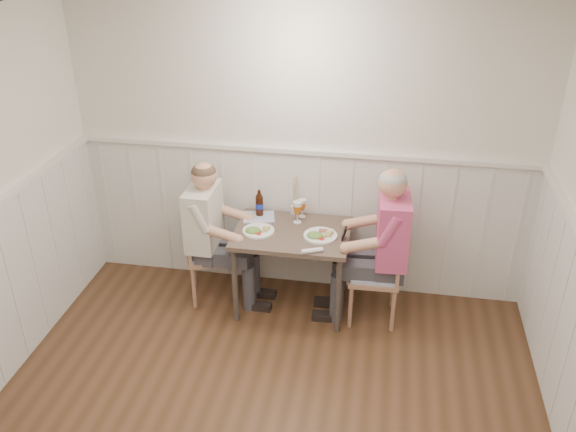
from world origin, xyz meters
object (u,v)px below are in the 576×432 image
object	(u,v)px
chair_right	(381,270)
grass_vase	(293,196)
man_in_pink	(385,258)
beer_bottle	(259,204)
chair_left	(206,249)
diner_cream	(210,244)
dining_table	(292,241)

from	to	relation	value
chair_right	grass_vase	world-z (taller)	grass_vase
man_in_pink	beer_bottle	distance (m)	1.18
chair_left	man_in_pink	distance (m)	1.56
beer_bottle	diner_cream	bearing A→B (deg)	-147.35
dining_table	chair_left	xyz separation A→B (m)	(-0.77, 0.02, -0.17)
dining_table	chair_right	xyz separation A→B (m)	(0.76, -0.04, -0.18)
chair_right	chair_left	size ratio (longest dim) A/B	0.98
chair_right	man_in_pink	bearing A→B (deg)	12.24
chair_right	grass_vase	distance (m)	0.99
chair_right	man_in_pink	xyz separation A→B (m)	(0.02, 0.01, 0.12)
dining_table	diner_cream	world-z (taller)	diner_cream
dining_table	diner_cream	xyz separation A→B (m)	(-0.72, -0.01, -0.09)
chair_left	beer_bottle	size ratio (longest dim) A/B	3.64
beer_bottle	chair_left	bearing A→B (deg)	-154.16
man_in_pink	beer_bottle	world-z (taller)	man_in_pink
chair_right	diner_cream	xyz separation A→B (m)	(-1.48, 0.03, 0.09)
dining_table	beer_bottle	xyz separation A→B (m)	(-0.33, 0.24, 0.21)
grass_vase	dining_table	bearing A→B (deg)	-81.72
diner_cream	beer_bottle	bearing A→B (deg)	32.65
dining_table	grass_vase	xyz separation A→B (m)	(-0.05, 0.31, 0.27)
chair_left	diner_cream	xyz separation A→B (m)	(0.05, -0.04, 0.08)
chair_right	man_in_pink	world-z (taller)	man_in_pink
chair_right	man_in_pink	size ratio (longest dim) A/B	0.62
dining_table	chair_right	size ratio (longest dim) A/B	1.11
chair_right	diner_cream	bearing A→B (deg)	178.85
man_in_pink	grass_vase	world-z (taller)	man_in_pink
diner_cream	grass_vase	size ratio (longest dim) A/B	3.47
chair_left	man_in_pink	world-z (taller)	man_in_pink
chair_right	diner_cream	size ratio (longest dim) A/B	0.65
man_in_pink	grass_vase	bearing A→B (deg)	157.18
diner_cream	beer_bottle	distance (m)	0.55
beer_bottle	man_in_pink	bearing A→B (deg)	-13.90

